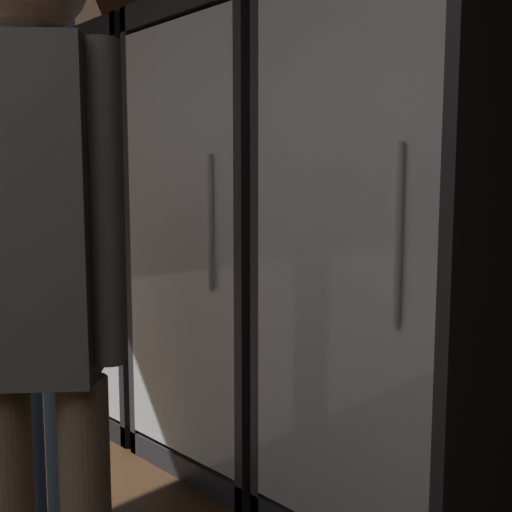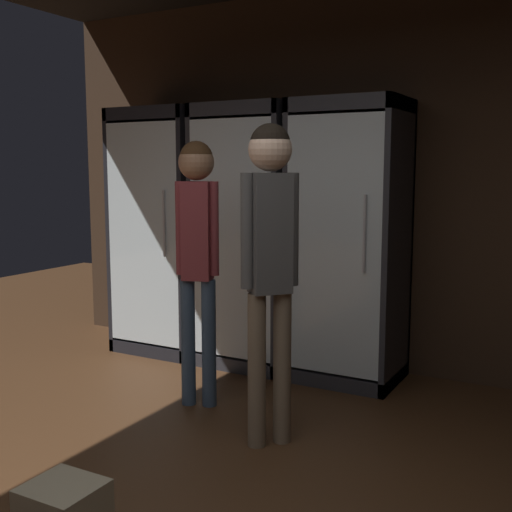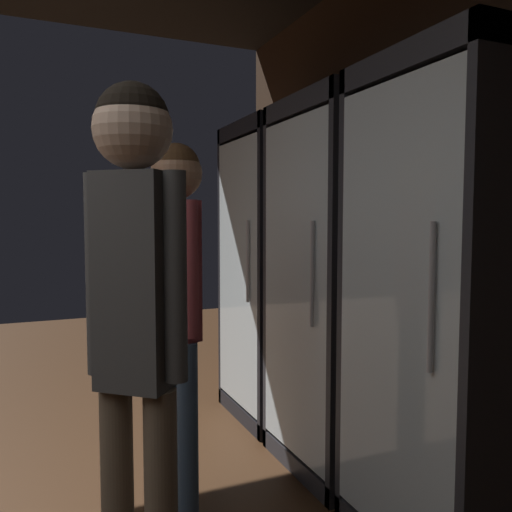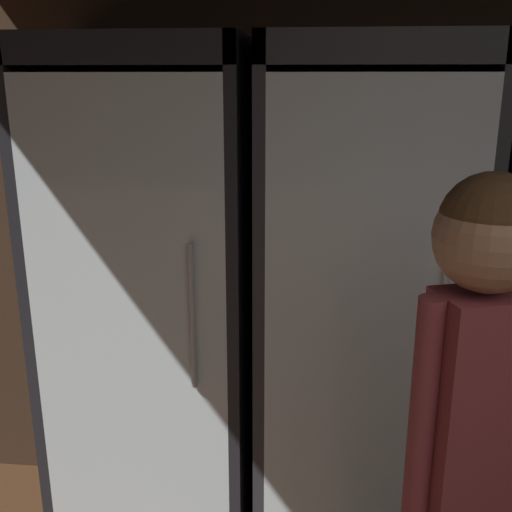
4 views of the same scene
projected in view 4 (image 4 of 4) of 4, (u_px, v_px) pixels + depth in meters
cooler_far_left at (155, 309)px, 2.36m from camera, size 0.74×0.62×1.96m
cooler_left at (360, 316)px, 2.28m from camera, size 0.74×0.62×1.96m
shopper_near at (467, 438)px, 1.29m from camera, size 0.26×0.22×1.66m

